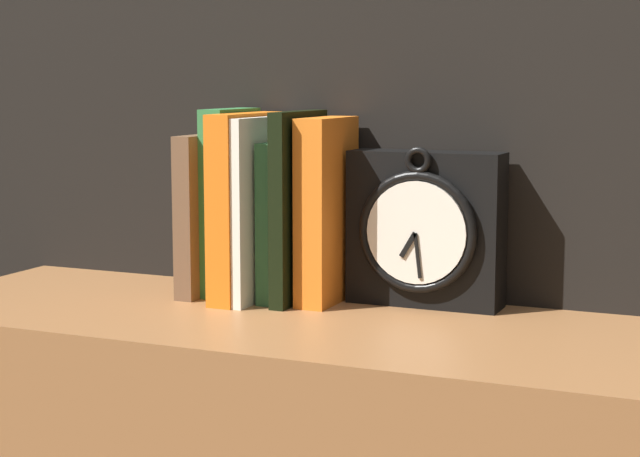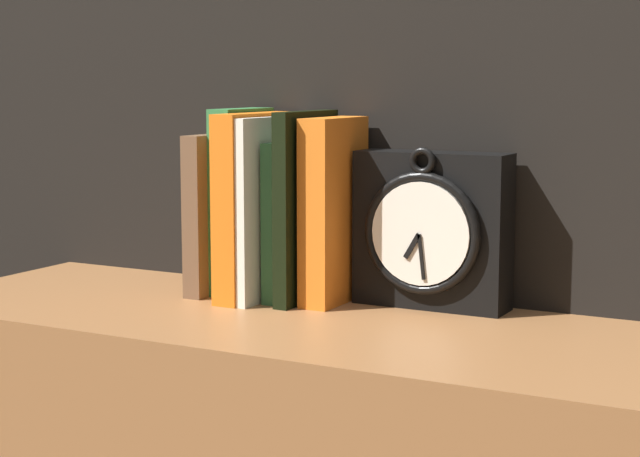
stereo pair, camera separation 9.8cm
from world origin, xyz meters
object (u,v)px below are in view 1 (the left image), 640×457
book_slot3_white (263,209)px  book_slot4_green (283,220)px  book_slot5_black (299,207)px  book_slot6_orange (327,210)px  book_slot2_orange (246,206)px  clock (425,229)px  book_slot0_brown (208,214)px  book_slot1_green (231,202)px

book_slot3_white → book_slot4_green: (0.02, 0.02, -0.02)m
book_slot4_green → book_slot5_black: size_ratio=0.84×
book_slot3_white → book_slot6_orange: bearing=11.6°
book_slot4_green → book_slot2_orange: bearing=-159.5°
book_slot3_white → book_slot5_black: 0.05m
clock → book_slot5_black: (-0.16, -0.03, 0.02)m
book_slot2_orange → book_slot4_green: (0.04, 0.02, -0.02)m
book_slot2_orange → book_slot6_orange: (0.10, 0.02, -0.00)m
book_slot2_orange → book_slot6_orange: 0.11m
book_slot0_brown → book_slot1_green: size_ratio=0.86×
book_slot3_white → book_slot4_green: size_ratio=1.15×
clock → book_slot0_brown: 0.29m
book_slot0_brown → book_slot5_black: (0.13, -0.00, 0.02)m
book_slot1_green → book_slot2_orange: book_slot1_green is taller
book_slot2_orange → book_slot1_green: bearing=147.5°
book_slot2_orange → book_slot4_green: bearing=20.5°
clock → book_slot4_green: 0.18m
book_slot4_green → book_slot6_orange: size_ratio=0.87×
book_slot1_green → book_slot6_orange: size_ratio=1.04×
clock → book_slot1_green: bearing=-175.0°
book_slot1_green → book_slot4_green: (0.08, -0.00, -0.02)m
book_slot1_green → book_slot3_white: size_ratio=1.04×
clock → book_slot4_green: book_slot4_green is taller
clock → book_slot3_white: book_slot3_white is taller
book_slot2_orange → book_slot5_black: book_slot5_black is taller
book_slot2_orange → book_slot5_black: (0.07, 0.01, 0.00)m
book_slot4_green → book_slot3_white: bearing=-144.0°
book_slot3_white → book_slot2_orange: bearing=-176.6°
book_slot2_orange → book_slot3_white: (0.02, 0.00, -0.00)m
book_slot6_orange → book_slot5_black: bearing=-165.9°
book_slot1_green → book_slot5_black: (0.10, -0.01, -0.00)m
book_slot2_orange → book_slot0_brown: bearing=170.7°
book_slot0_brown → book_slot3_white: (0.09, -0.01, 0.01)m
book_slot2_orange → book_slot3_white: bearing=3.4°
book_slot0_brown → book_slot1_green: bearing=21.0°
book_slot2_orange → book_slot3_white: book_slot2_orange is taller
clock → book_slot5_black: book_slot5_black is taller
book_slot2_orange → book_slot6_orange: bearing=9.7°
book_slot6_orange → book_slot0_brown: bearing=-177.3°
book_slot3_white → book_slot4_green: bearing=36.0°
clock → book_slot6_orange: (-0.12, -0.03, 0.02)m
book_slot0_brown → book_slot4_green: 0.11m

